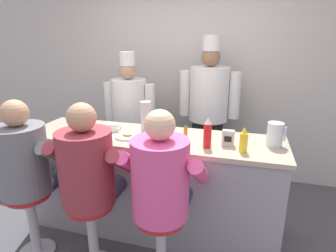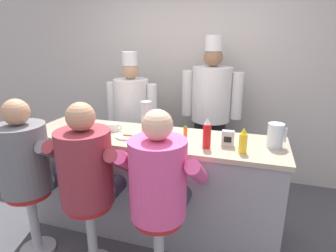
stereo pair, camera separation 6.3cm
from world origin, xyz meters
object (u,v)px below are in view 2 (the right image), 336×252
Objects in this scene: cup_stack_steel at (146,117)px; diner_seated_pink at (160,183)px; cereal_bowl at (163,136)px; napkin_dispenser_chrome at (228,138)px; mustard_bottle_yellow at (243,141)px; cook_in_whites_near at (132,114)px; diner_seated_maroon at (88,171)px; cook_in_whites_far at (211,107)px; water_pitcher_clear at (275,135)px; breakfast_plate at (128,135)px; diner_seated_grey at (27,162)px; hot_sauce_bottle_orange at (185,135)px; coffee_mug_white at (114,127)px; ketchup_bottle_red at (207,134)px.

cup_stack_steel is 0.83m from diner_seated_pink.
napkin_dispenser_chrome is (0.58, -0.01, 0.04)m from cereal_bowl.
mustard_bottle_yellow is 0.12× the size of cook_in_whites_near.
cereal_bowl is 0.09× the size of diner_seated_maroon.
diner_seated_maroon is 1.81m from cook_in_whites_far.
water_pitcher_clear is 0.90× the size of breakfast_plate.
cereal_bowl is 1.16m from diner_seated_grey.
hot_sauce_bottle_orange is 0.75m from coffee_mug_white.
cook_in_whites_near is (-0.49, 0.73, -0.20)m from cup_stack_steel.
mustard_bottle_yellow is 0.49m from hot_sauce_bottle_orange.
hot_sauce_bottle_orange is at bearing 84.18° from diner_seated_pink.
diner_seated_pink is at bearing -140.93° from mustard_bottle_yellow.
breakfast_plate is at bearing -173.67° from water_pitcher_clear.
coffee_mug_white is at bearing 171.78° from hot_sauce_bottle_orange.
cook_in_whites_far is (0.47, 0.97, -0.09)m from cup_stack_steel.
mustard_bottle_yellow is 0.11× the size of cook_in_whites_far.
cook_in_whites_far reaches higher than diner_seated_maroon.
diner_seated_pink reaches higher than diner_seated_grey.
diner_seated_maroon reaches higher than napkin_dispenser_chrome.
napkin_dispenser_chrome is 1.55m from cook_in_whites_near.
water_pitcher_clear is (0.25, 0.21, 0.00)m from mustard_bottle_yellow.
coffee_mug_white is at bearing 148.31° from breakfast_plate.
hot_sauce_bottle_orange is at bearing -176.65° from napkin_dispenser_chrome.
hot_sauce_bottle_orange is 1.28m from cook_in_whites_near.
water_pitcher_clear is at bearing 9.46° from hot_sauce_bottle_orange.
cook_in_whites_near is (0.31, 1.42, 0.08)m from diner_seated_grey.
diner_seated_pink is (-0.54, -0.44, -0.22)m from mustard_bottle_yellow.
napkin_dispenser_chrome is at bearing 19.14° from diner_seated_grey.
diner_seated_grey is (-1.58, -0.55, -0.19)m from napkin_dispenser_chrome.
breakfast_plate is 1.59× the size of coffee_mug_white.
diner_seated_pink reaches higher than breakfast_plate.
water_pitcher_clear is 0.39m from napkin_dispenser_chrome.
cook_in_whites_near reaches higher than napkin_dispenser_chrome.
cook_in_whites_far reaches higher than ketchup_bottle_red.
diner_seated_maroon reaches higher than hot_sauce_bottle_orange.
mustard_bottle_yellow is 1.31m from cook_in_whites_far.
water_pitcher_clear is 0.95m from cereal_bowl.
cup_stack_steel is at bearing 158.33° from hot_sauce_bottle_orange.
breakfast_plate is at bearing -120.96° from cup_stack_steel.
diner_seated_maroon reaches higher than breakfast_plate.
cup_stack_steel is at bearing 11.04° from coffee_mug_white.
diner_seated_pink is at bearing -46.46° from breakfast_plate.
cup_stack_steel is (-0.62, 0.24, 0.03)m from ketchup_bottle_red.
ketchup_bottle_red is 1.82× the size of coffee_mug_white.
cook_in_whites_near is (-0.91, 0.90, -0.12)m from hot_sauce_bottle_orange.
cook_in_whites_near is at bearing 144.80° from mustard_bottle_yellow.
breakfast_plate is 0.26m from cup_stack_steel.
ketchup_bottle_red is at bearing -41.16° from cook_in_whites_near.
coffee_mug_white is at bearing 52.93° from diner_seated_grey.
cereal_bowl is 0.58m from napkin_dispenser_chrome.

